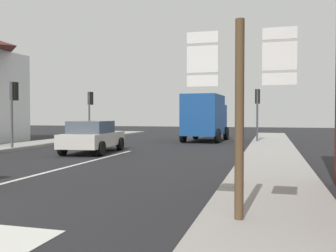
{
  "coord_description": "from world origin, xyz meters",
  "views": [
    {
      "loc": [
        6.53,
        -4.83,
        1.74
      ],
      "look_at": [
        2.45,
        10.01,
        1.29
      ],
      "focal_mm": 39.95,
      "sensor_mm": 36.0,
      "label": 1
    }
  ],
  "objects_px": {
    "traffic_light_far_left": "(90,104)",
    "traffic_light_near_left": "(14,100)",
    "route_sign_post": "(240,104)",
    "delivery_truck": "(205,116)",
    "traffic_light_far_right": "(257,103)",
    "sedan_far": "(93,136)"
  },
  "relations": [
    {
      "from": "traffic_light_far_left",
      "to": "delivery_truck",
      "type": "bearing_deg",
      "value": 4.46
    },
    {
      "from": "traffic_light_far_left",
      "to": "traffic_light_near_left",
      "type": "height_order",
      "value": "traffic_light_far_left"
    },
    {
      "from": "route_sign_post",
      "to": "traffic_light_far_left",
      "type": "xyz_separation_m",
      "value": [
        -11.81,
        18.12,
        0.59
      ]
    },
    {
      "from": "route_sign_post",
      "to": "traffic_light_far_right",
      "type": "relative_size",
      "value": 0.95
    },
    {
      "from": "traffic_light_near_left",
      "to": "traffic_light_far_left",
      "type": "bearing_deg",
      "value": 90.0
    },
    {
      "from": "traffic_light_near_left",
      "to": "traffic_light_far_right",
      "type": "bearing_deg",
      "value": 35.21
    },
    {
      "from": "delivery_truck",
      "to": "traffic_light_far_right",
      "type": "relative_size",
      "value": 1.52
    },
    {
      "from": "delivery_truck",
      "to": "traffic_light_near_left",
      "type": "relative_size",
      "value": 1.51
    },
    {
      "from": "traffic_light_far_right",
      "to": "sedan_far",
      "type": "bearing_deg",
      "value": -130.73
    },
    {
      "from": "delivery_truck",
      "to": "traffic_light_far_right",
      "type": "distance_m",
      "value": 3.56
    },
    {
      "from": "traffic_light_far_right",
      "to": "traffic_light_near_left",
      "type": "relative_size",
      "value": 0.99
    },
    {
      "from": "sedan_far",
      "to": "traffic_light_far_left",
      "type": "xyz_separation_m",
      "value": [
        -4.37,
        8.28,
        1.74
      ]
    },
    {
      "from": "delivery_truck",
      "to": "route_sign_post",
      "type": "relative_size",
      "value": 1.59
    },
    {
      "from": "delivery_truck",
      "to": "traffic_light_near_left",
      "type": "distance_m",
      "value": 11.94
    },
    {
      "from": "sedan_far",
      "to": "traffic_light_near_left",
      "type": "distance_m",
      "value": 4.7
    },
    {
      "from": "delivery_truck",
      "to": "traffic_light_near_left",
      "type": "xyz_separation_m",
      "value": [
        -8.07,
        -8.75,
        0.85
      ]
    },
    {
      "from": "traffic_light_far_left",
      "to": "traffic_light_near_left",
      "type": "xyz_separation_m",
      "value": [
        0.0,
        -8.12,
        -0.0
      ]
    },
    {
      "from": "traffic_light_far_left",
      "to": "traffic_light_near_left",
      "type": "relative_size",
      "value": 1.0
    },
    {
      "from": "traffic_light_near_left",
      "to": "sedan_far",
      "type": "bearing_deg",
      "value": -2.04
    },
    {
      "from": "sedan_far",
      "to": "delivery_truck",
      "type": "relative_size",
      "value": 0.85
    },
    {
      "from": "traffic_light_far_left",
      "to": "traffic_light_far_right",
      "type": "distance_m",
      "value": 11.47
    },
    {
      "from": "route_sign_post",
      "to": "traffic_light_far_right",
      "type": "bearing_deg",
      "value": 91.07
    }
  ]
}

